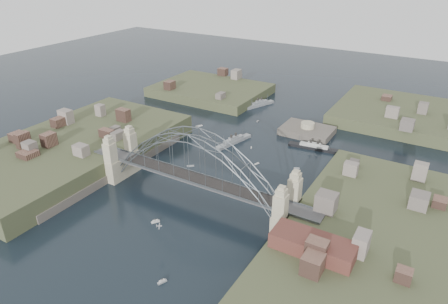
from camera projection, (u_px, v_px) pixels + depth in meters
ground at (196, 200)px, 131.96m from camera, size 500.00×500.00×0.00m
bridge at (195, 167)px, 126.48m from camera, size 84.00×13.80×24.60m
shore_west at (74, 154)px, 157.48m from camera, size 50.50×90.00×12.00m
shore_east at (378, 257)px, 104.68m from camera, size 50.50×90.00×12.00m
headland_nw at (211, 94)px, 230.08m from camera, size 60.00×45.00×9.00m
headland_ne at (412, 120)px, 193.13m from camera, size 70.00×55.00×9.50m
fort_island at (307, 135)px, 180.38m from camera, size 22.00×16.00×9.40m
wharf_shed at (313, 245)px, 96.49m from camera, size 20.00×8.00×4.00m
finger_pier at (267, 304)px, 92.17m from camera, size 4.00×22.00×1.40m
naval_cruiser_near at (233, 141)px, 170.95m from camera, size 7.12×19.53×5.84m
naval_cruiser_far at (260, 104)px, 212.48m from camera, size 9.24×17.81×6.15m
ocean_liner at (314, 147)px, 166.00m from camera, size 21.17×5.25×5.15m
aeroplane at (159, 226)px, 108.16m from camera, size 1.85×2.47×0.42m
small_boat_a at (190, 166)px, 152.75m from camera, size 2.70×2.38×0.45m
small_boat_b at (257, 164)px, 154.43m from camera, size 1.25×2.08×0.45m
small_boat_c at (155, 221)px, 121.14m from camera, size 2.08×2.64×1.43m
small_boat_d at (297, 168)px, 151.16m from camera, size 2.21×1.49×0.45m
small_boat_e at (199, 126)px, 187.95m from camera, size 2.63×3.34×0.45m
small_boat_f at (251, 148)px, 167.19m from camera, size 1.03×1.44×0.45m
small_boat_g at (162, 282)px, 98.98m from camera, size 1.68×2.51×1.43m
small_boat_h at (258, 121)px, 193.13m from camera, size 0.94×2.26×0.45m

